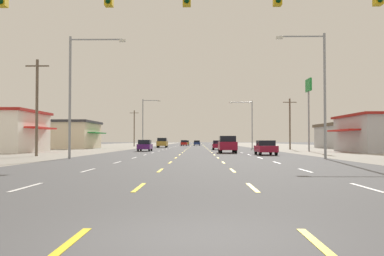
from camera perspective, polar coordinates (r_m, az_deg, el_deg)
The scene contains 23 objects.
ground_plane at distance 72.29m, azimuth 0.71°, elevation -2.82°, with size 572.00×572.00×0.00m, color #4C4C4F.
lot_apron_left at distance 76.43m, azimuth -18.20°, elevation -2.67°, with size 28.00×440.00×0.01m, color gray.
lot_apron_right at distance 76.39m, azimuth 19.64°, elevation -2.66°, with size 28.00×440.00×0.01m, color gray.
lane_markings at distance 110.79m, azimuth 0.73°, elevation -2.42°, with size 10.64×227.60×0.01m.
signal_span_wire at distance 16.36m, azimuth 0.28°, elevation 11.49°, with size 24.87×0.53×8.63m.
sedan_far_right_nearest at distance 43.68m, azimuth 9.75°, elevation -2.56°, with size 1.80×4.50×1.46m.
suv_inner_right_near at distance 50.28m, azimuth 4.71°, elevation -2.15°, with size 1.98×4.90×1.98m.
hatchback_far_left_mid at distance 58.30m, azimuth -6.28°, elevation -2.32°, with size 1.72×3.90×1.54m.
sedan_inner_right_midfar at distance 67.47m, azimuth 3.51°, elevation -2.26°, with size 1.80×4.50×1.46m.
suv_far_left_far at distance 87.49m, azimuth -3.97°, elevation -1.94°, with size 1.98×4.90×1.98m.
hatchback_inner_left_farther at distance 115.32m, azimuth -1.08°, elevation -2.00°, with size 1.72×3.90×1.54m.
sedan_center_turn_farthest at distance 121.03m, azimuth 0.65°, elevation -2.00°, with size 1.80×4.50×1.46m.
sedan_inner_left_distant_a at distance 124.67m, azimuth -0.79°, elevation -1.99°, with size 1.80×4.50×1.46m.
storefront_left_row_2 at distance 82.17m, azimuth -16.50°, elevation -0.85°, with size 12.23×13.19×5.02m.
storefront_right_row_2 at distance 85.36m, azimuth 20.16°, elevation -0.98°, with size 10.23×13.36×4.61m.
pole_sign_right_row_1 at distance 59.25m, azimuth 15.23°, elevation 4.23°, with size 0.24×2.50×9.66m.
streetlight_left_row_0 at distance 35.64m, azimuth -15.16°, elevation 5.26°, with size 4.56×0.26×9.80m.
streetlight_right_row_0 at distance 35.64m, azimuth 16.64°, elevation 5.32°, with size 3.92×0.26×10.00m.
streetlight_left_row_1 at distance 80.17m, azimuth -6.33°, elevation 1.06°, with size 3.40×0.26×9.15m.
streetlight_right_row_1 at distance 80.13m, azimuth 7.64°, elevation 1.02°, with size 4.38×0.26×8.82m.
utility_pole_left_row_0 at distance 42.48m, azimuth -19.90°, elevation 2.81°, with size 2.20×0.26×9.01m.
utility_pole_right_row_1 at distance 71.09m, azimuth 12.87°, elevation 0.68°, with size 2.20×0.26×8.24m.
utility_pole_left_row_2 at distance 106.29m, azimuth -7.69°, elevation 0.05°, with size 2.20×0.26×8.83m.
Camera 1 is at (0.07, -6.28, 1.45)m, focal length 40.16 mm.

